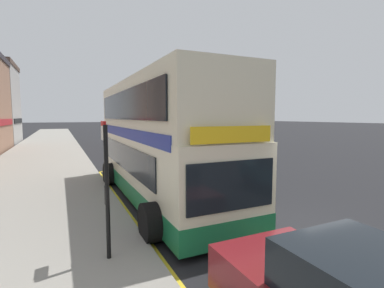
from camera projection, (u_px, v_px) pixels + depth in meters
ground_plane at (110, 141)px, 36.33m from camera, size 260.00×260.00×0.00m
pavement_near at (49, 142)px, 33.36m from camera, size 6.00×76.00×0.14m
double_decker_bus at (158, 144)px, 10.69m from camera, size 3.24×10.27×4.40m
bus_bay_markings at (159, 199)px, 10.57m from camera, size 2.91×13.10×0.01m
bus_stop_sign at (106, 179)px, 5.84m from camera, size 0.09×0.51×2.87m
parked_car_navy_behind at (139, 133)px, 40.77m from camera, size 2.09×4.20×1.62m
parked_car_maroon_ahead at (120, 128)px, 55.28m from camera, size 2.09×4.20×1.62m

